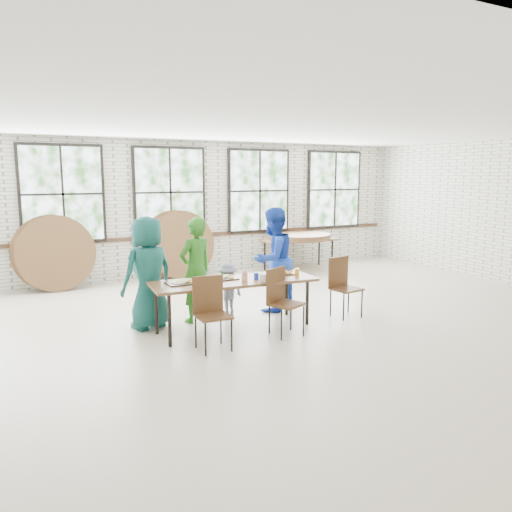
{
  "coord_description": "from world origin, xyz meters",
  "views": [
    {
      "loc": [
        -3.42,
        -6.12,
        2.25
      ],
      "look_at": [
        0.0,
        0.4,
        1.05
      ],
      "focal_mm": 35.0,
      "sensor_mm": 36.0,
      "label": 1
    }
  ],
  "objects_px": {
    "chair_near_right": "(281,296)",
    "dining_table": "(234,283)",
    "storage_table": "(299,241)",
    "chair_near_left": "(210,306)"
  },
  "relations": [
    {
      "from": "chair_near_right",
      "to": "storage_table",
      "type": "bearing_deg",
      "value": 31.26
    },
    {
      "from": "dining_table",
      "to": "storage_table",
      "type": "xyz_separation_m",
      "value": [
        3.38,
        3.54,
        -0.0
      ]
    },
    {
      "from": "chair_near_left",
      "to": "chair_near_right",
      "type": "relative_size",
      "value": 1.0
    },
    {
      "from": "chair_near_right",
      "to": "storage_table",
      "type": "relative_size",
      "value": 0.52
    },
    {
      "from": "dining_table",
      "to": "chair_near_left",
      "type": "xyz_separation_m",
      "value": [
        -0.61,
        -0.58,
        -0.13
      ]
    },
    {
      "from": "dining_table",
      "to": "storage_table",
      "type": "bearing_deg",
      "value": 50.86
    },
    {
      "from": "dining_table",
      "to": "chair_near_right",
      "type": "bearing_deg",
      "value": -41.19
    },
    {
      "from": "chair_near_left",
      "to": "dining_table",
      "type": "bearing_deg",
      "value": 45.34
    },
    {
      "from": "storage_table",
      "to": "chair_near_left",
      "type": "bearing_deg",
      "value": -131.45
    },
    {
      "from": "chair_near_right",
      "to": "dining_table",
      "type": "bearing_deg",
      "value": 111.02
    }
  ]
}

